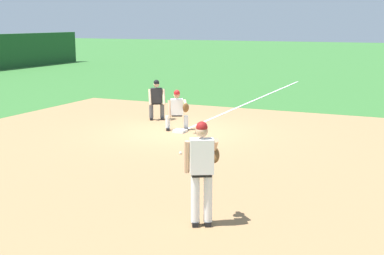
{
  "coord_description": "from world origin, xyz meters",
  "views": [
    {
      "loc": [
        -15.2,
        -7.3,
        3.51
      ],
      "look_at": [
        -4.97,
        -2.67,
        1.28
      ],
      "focal_mm": 50.0,
      "sensor_mm": 36.0,
      "label": 1
    }
  ],
  "objects_px": {
    "baseball": "(181,153)",
    "pitcher": "(202,167)",
    "umpire": "(157,98)",
    "first_baseman": "(178,109)",
    "first_base_bag": "(180,131)"
  },
  "relations": [
    {
      "from": "baseball",
      "to": "pitcher",
      "type": "relative_size",
      "value": 0.04
    },
    {
      "from": "baseball",
      "to": "umpire",
      "type": "distance_m",
      "value": 5.28
    },
    {
      "from": "umpire",
      "to": "first_baseman",
      "type": "bearing_deg",
      "value": -133.36
    },
    {
      "from": "first_baseman",
      "to": "pitcher",
      "type": "bearing_deg",
      "value": -151.17
    },
    {
      "from": "baseball",
      "to": "first_baseman",
      "type": "xyz_separation_m",
      "value": [
        2.82,
        1.45,
        0.69
      ]
    },
    {
      "from": "first_base_bag",
      "to": "baseball",
      "type": "xyz_separation_m",
      "value": [
        -2.61,
        -1.27,
        -0.01
      ]
    },
    {
      "from": "first_base_bag",
      "to": "umpire",
      "type": "relative_size",
      "value": 0.26
    },
    {
      "from": "baseball",
      "to": "umpire",
      "type": "height_order",
      "value": "umpire"
    },
    {
      "from": "first_base_bag",
      "to": "pitcher",
      "type": "relative_size",
      "value": 0.2
    },
    {
      "from": "first_baseman",
      "to": "umpire",
      "type": "bearing_deg",
      "value": 46.64
    },
    {
      "from": "baseball",
      "to": "umpire",
      "type": "relative_size",
      "value": 0.05
    },
    {
      "from": "first_base_bag",
      "to": "umpire",
      "type": "distance_m",
      "value": 2.52
    },
    {
      "from": "baseball",
      "to": "pitcher",
      "type": "bearing_deg",
      "value": -150.19
    },
    {
      "from": "baseball",
      "to": "first_baseman",
      "type": "relative_size",
      "value": 0.06
    },
    {
      "from": "baseball",
      "to": "first_baseman",
      "type": "distance_m",
      "value": 3.25
    }
  ]
}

